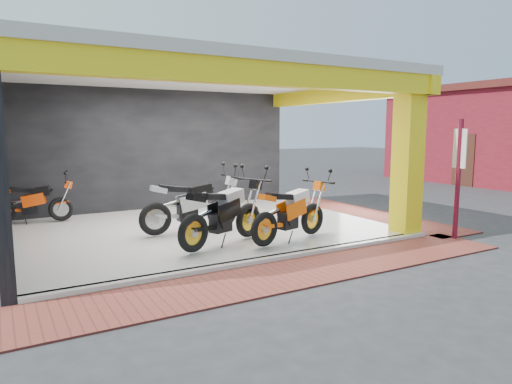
# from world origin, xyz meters

# --- Properties ---
(ground) EXTENTS (80.00, 80.00, 0.00)m
(ground) POSITION_xyz_m (0.00, 0.00, 0.00)
(ground) COLOR #2D2D30
(ground) RESTS_ON ground
(showroom_floor) EXTENTS (8.00, 6.00, 0.10)m
(showroom_floor) POSITION_xyz_m (0.00, 2.00, 0.05)
(showroom_floor) COLOR white
(showroom_floor) RESTS_ON ground
(showroom_ceiling) EXTENTS (8.40, 6.40, 0.20)m
(showroom_ceiling) POSITION_xyz_m (0.00, 2.00, 3.60)
(showroom_ceiling) COLOR beige
(showroom_ceiling) RESTS_ON corner_column
(back_wall) EXTENTS (8.20, 0.20, 3.50)m
(back_wall) POSITION_xyz_m (0.00, 5.10, 1.75)
(back_wall) COLOR black
(back_wall) RESTS_ON ground
(corner_column) EXTENTS (0.50, 0.50, 3.50)m
(corner_column) POSITION_xyz_m (3.75, -0.75, 1.75)
(corner_column) COLOR yellow
(corner_column) RESTS_ON ground
(header_beam_front) EXTENTS (8.40, 0.30, 0.40)m
(header_beam_front) POSITION_xyz_m (0.00, -1.00, 3.30)
(header_beam_front) COLOR yellow
(header_beam_front) RESTS_ON corner_column
(header_beam_right) EXTENTS (0.30, 6.40, 0.40)m
(header_beam_right) POSITION_xyz_m (4.00, 2.00, 3.30)
(header_beam_right) COLOR yellow
(header_beam_right) RESTS_ON corner_column
(floor_kerb) EXTENTS (8.00, 0.20, 0.10)m
(floor_kerb) POSITION_xyz_m (0.00, -1.02, 0.05)
(floor_kerb) COLOR white
(floor_kerb) RESTS_ON ground
(paver_front) EXTENTS (9.00, 1.40, 0.03)m
(paver_front) POSITION_xyz_m (0.00, -1.80, 0.01)
(paver_front) COLOR maroon
(paver_front) RESTS_ON ground
(paver_right) EXTENTS (1.40, 7.00, 0.03)m
(paver_right) POSITION_xyz_m (4.80, 2.00, 0.01)
(paver_right) COLOR maroon
(paver_right) RESTS_ON ground
(signpost) EXTENTS (0.10, 0.36, 2.59)m
(signpost) POSITION_xyz_m (4.40, -1.56, 1.42)
(signpost) COLOR maroon
(signpost) RESTS_ON ground
(moto_hero) EXTENTS (2.41, 1.40, 1.39)m
(moto_hero) POSITION_xyz_m (1.69, -0.05, 0.79)
(moto_hero) COLOR #FD600A
(moto_hero) RESTS_ON showroom_floor
(moto_row_a) EXTENTS (2.56, 1.69, 1.47)m
(moto_row_a) POSITION_xyz_m (0.38, 0.41, 0.83)
(moto_row_a) COLOR black
(moto_row_a) RESTS_ON showroom_floor
(moto_row_b) EXTENTS (2.40, 0.95, 1.45)m
(moto_row_b) POSITION_xyz_m (0.27, 1.47, 0.83)
(moto_row_b) COLOR #ADB0B5
(moto_row_b) RESTS_ON showroom_floor
(moto_row_d) EXTENTS (2.09, 1.12, 1.21)m
(moto_row_d) POSITION_xyz_m (-2.80, 4.23, 0.71)
(moto_row_d) COLOR #FF470A
(moto_row_d) RESTS_ON showroom_floor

